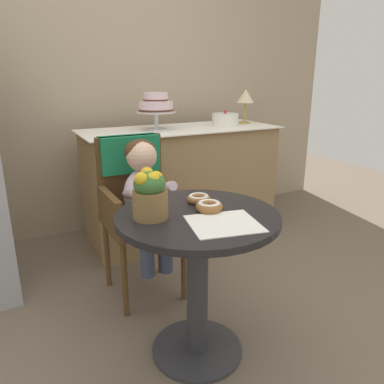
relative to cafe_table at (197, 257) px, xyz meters
The scene contains 13 objects.
ground_plane 0.51m from the cafe_table, ahead, with size 8.00×8.00×0.00m, color #6B5B4C.
back_wall 2.03m from the cafe_table, 90.00° to the left, with size 4.80×0.10×2.70m, color tan.
cafe_table is the anchor object (origin of this frame).
wicker_chair 0.72m from the cafe_table, 93.18° to the left, with size 0.42×0.45×0.95m.
seated_child 0.58m from the cafe_table, 94.07° to the left, with size 0.27×0.32×0.73m.
paper_napkin 0.27m from the cafe_table, 76.27° to the right, with size 0.28×0.26×0.00m, color white.
donut_front 0.24m from the cafe_table, ahead, with size 0.12×0.12×0.04m.
donut_mid 0.28m from the cafe_table, 60.10° to the left, with size 0.11×0.11×0.04m.
flower_vase 0.38m from the cafe_table, 166.31° to the left, with size 0.15×0.15×0.21m.
display_counter 1.41m from the cafe_table, 67.07° to the left, with size 1.56×0.62×0.90m.
tiered_cake_stand 1.46m from the cafe_table, 75.13° to the left, with size 0.30×0.30×0.28m.
round_layer_cake 1.63m from the cafe_table, 53.51° to the left, with size 0.21×0.21×0.13m.
table_lamp 1.87m from the cafe_table, 48.51° to the left, with size 0.15×0.15×0.28m.
Camera 1 is at (-0.72, -1.34, 1.30)m, focal length 34.87 mm.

